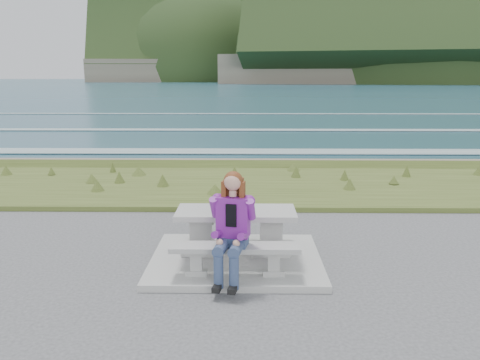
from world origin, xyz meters
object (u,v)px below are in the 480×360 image
object	(u,v)px
bench_landward	(235,252)
bench_seaward	(237,221)
picnic_table	(236,221)
seated_woman	(231,242)

from	to	relation	value
bench_landward	bench_seaward	size ratio (longest dim) A/B	1.00
picnic_table	bench_landward	distance (m)	0.74
picnic_table	bench_seaward	world-z (taller)	picnic_table
bench_seaward	bench_landward	bearing A→B (deg)	-90.00
bench_landward	seated_woman	bearing A→B (deg)	-110.42
picnic_table	bench_seaward	xyz separation A→B (m)	(0.00, 0.70, -0.23)
picnic_table	seated_woman	bearing A→B (deg)	-93.54
picnic_table	seated_woman	size ratio (longest dim) A/B	1.21
bench_landward	bench_seaward	bearing A→B (deg)	90.00
seated_woman	bench_seaward	bearing A→B (deg)	98.86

